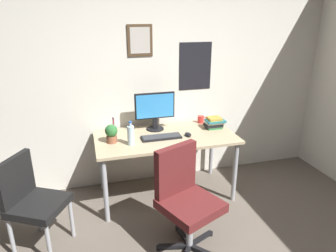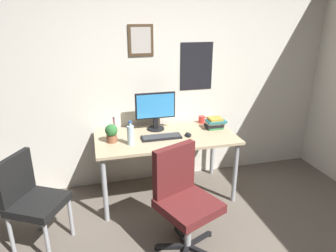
% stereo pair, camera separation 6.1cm
% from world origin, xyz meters
% --- Properties ---
extents(wall_back, '(4.40, 0.10, 2.60)m').
position_xyz_m(wall_back, '(0.00, 2.15, 1.30)').
color(wall_back, silver).
rests_on(wall_back, ground_plane).
extents(desk, '(1.53, 0.77, 0.74)m').
position_xyz_m(desk, '(-0.05, 1.68, 0.66)').
color(desk, tan).
rests_on(desk, ground_plane).
extents(office_chair, '(0.61, 0.61, 0.95)m').
position_xyz_m(office_chair, '(-0.11, 0.83, 0.53)').
color(office_chair, '#591E1E').
rests_on(office_chair, ground_plane).
extents(side_chair, '(0.57, 0.57, 0.88)m').
position_xyz_m(side_chair, '(-1.40, 1.18, 0.50)').
color(side_chair, black).
rests_on(side_chair, ground_plane).
extents(monitor, '(0.46, 0.20, 0.43)m').
position_xyz_m(monitor, '(-0.12, 1.91, 0.98)').
color(monitor, black).
rests_on(monitor, desk).
extents(keyboard, '(0.43, 0.15, 0.03)m').
position_xyz_m(keyboard, '(-0.12, 1.63, 0.75)').
color(keyboard, black).
rests_on(keyboard, desk).
extents(computer_mouse, '(0.06, 0.11, 0.04)m').
position_xyz_m(computer_mouse, '(0.18, 1.61, 0.76)').
color(computer_mouse, black).
rests_on(computer_mouse, desk).
extents(water_bottle, '(0.07, 0.07, 0.25)m').
position_xyz_m(water_bottle, '(-0.46, 1.55, 0.85)').
color(water_bottle, silver).
rests_on(water_bottle, desk).
extents(coffee_mug_near, '(0.11, 0.08, 0.09)m').
position_xyz_m(coffee_mug_near, '(0.48, 1.98, 0.79)').
color(coffee_mug_near, red).
rests_on(coffee_mug_near, desk).
extents(potted_plant, '(0.13, 0.13, 0.19)m').
position_xyz_m(potted_plant, '(-0.64, 1.66, 0.85)').
color(potted_plant, brown).
rests_on(potted_plant, desk).
extents(pen_cup, '(0.07, 0.07, 0.20)m').
position_xyz_m(pen_cup, '(-0.59, 1.90, 0.80)').
color(pen_cup, '#9EA0A5').
rests_on(pen_cup, desk).
extents(book_stack_left, '(0.22, 0.16, 0.13)m').
position_xyz_m(book_stack_left, '(0.56, 1.77, 0.81)').
color(book_stack_left, '#33723F').
rests_on(book_stack_left, desk).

